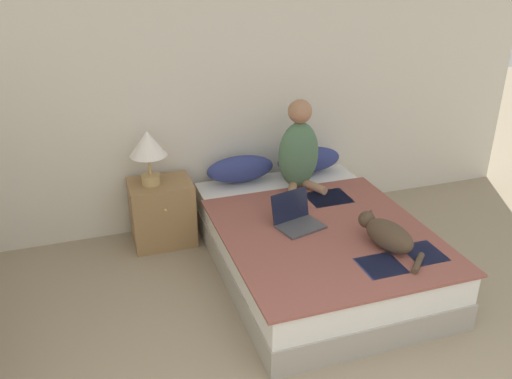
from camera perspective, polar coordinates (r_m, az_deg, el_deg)
name	(u,v)px	position (r m, az deg, el deg)	size (l,w,h in m)	color
wall_back	(226,82)	(4.66, -3.14, 11.27)	(5.84, 0.05, 2.55)	beige
bed	(314,246)	(4.23, 6.16, -5.93)	(1.48, 2.04, 0.44)	#9E998E
pillow_near	(240,169)	(4.71, -1.67, 2.19)	(0.60, 0.22, 0.23)	navy
pillow_far	(309,160)	(4.93, 5.57, 3.11)	(0.60, 0.22, 0.23)	navy
person_sitting	(299,150)	(4.54, 4.54, 4.17)	(0.36, 0.35, 0.76)	#476B4C
cat_tabby	(387,234)	(3.83, 13.63, -4.60)	(0.31, 0.62, 0.20)	#473828
laptop_open	(297,219)	(4.03, 4.32, -3.14)	(0.38, 0.35, 0.24)	#424247
nightstand	(162,212)	(4.64, -9.85, -2.39)	(0.51, 0.42, 0.55)	#937047
table_lamp	(148,147)	(4.38, -11.31, 4.42)	(0.30, 0.30, 0.46)	tan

